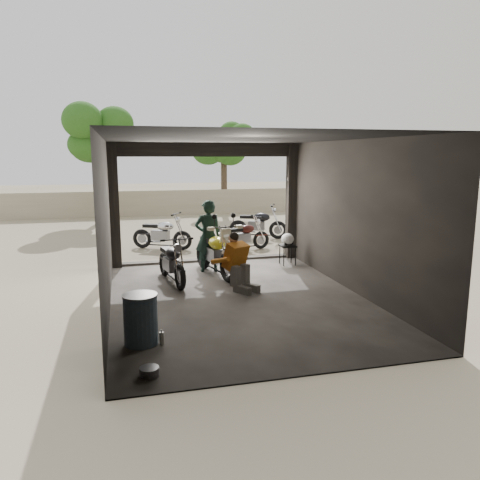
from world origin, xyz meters
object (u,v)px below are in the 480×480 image
rider (208,236)px  helmet (287,239)px  outside_bike_b (244,234)px  stool (288,248)px  outside_bike_a (162,231)px  main_bike (215,249)px  oil_drum (141,320)px  mechanic (240,263)px  left_bike (171,259)px  sign_post (302,193)px  outside_bike_c (258,222)px

rider → helmet: rider is taller
outside_bike_b → stool: bearing=-176.0°
outside_bike_a → main_bike: bearing=-137.0°
oil_drum → outside_bike_b: bearing=63.0°
mechanic → helmet: 2.69m
left_bike → stool: bearing=7.3°
main_bike → sign_post: (2.77, 1.37, 1.18)m
main_bike → outside_bike_c: size_ratio=1.10×
left_bike → outside_bike_c: (3.54, 5.04, 0.04)m
left_bike → outside_bike_c: bearing=45.0°
outside_bike_b → rider: rider is taller
outside_bike_a → oil_drum: bearing=-159.6°
outside_bike_c → helmet: outside_bike_c is taller
left_bike → rider: bearing=28.2°
outside_bike_a → sign_post: (3.73, -2.17, 1.26)m
outside_bike_c → main_bike: bearing=175.7°
main_bike → helmet: 2.12m
outside_bike_a → rider: 3.32m
outside_bike_c → sign_post: 3.48m
outside_bike_b → stool: size_ratio=2.85×
main_bike → outside_bike_a: bearing=92.8°
outside_bike_b → oil_drum: size_ratio=1.94×
outside_bike_a → outside_bike_b: (2.39, -0.84, -0.05)m
main_bike → outside_bike_b: (1.43, 2.70, -0.13)m
oil_drum → sign_post: 7.20m
main_bike → rider: rider is taller
mechanic → main_bike: bearing=70.0°
rider → sign_post: sign_post is taller
left_bike → stool: (3.16, 0.98, -0.09)m
mechanic → outside_bike_b: bearing=44.3°
helmet → sign_post: 1.58m
outside_bike_c → left_bike: bearing=168.6°
left_bike → outside_bike_c: size_ratio=0.93×
outside_bike_b → outside_bike_c: (1.02, 1.90, 0.08)m
outside_bike_a → outside_bike_c: 3.58m
rider → oil_drum: size_ratio=2.26×
outside_bike_a → helmet: (3.02, -3.00, 0.13)m
outside_bike_b → sign_post: bearing=-147.3°
stool → outside_bike_a: bearing=135.4°
oil_drum → rider: bearing=66.6°
helmet → main_bike: bearing=170.1°
main_bike → outside_bike_a: 3.67m
outside_bike_c → helmet: 4.09m
outside_bike_a → stool: outside_bike_a is taller
outside_bike_a → left_bike: bearing=-154.0°
rider → mechanic: (0.35, -1.81, -0.29)m
left_bike → helmet: size_ratio=4.62×
main_bike → rider: bearing=92.5°
rider → left_bike: bearing=39.9°
oil_drum → mechanic: bearing=48.0°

